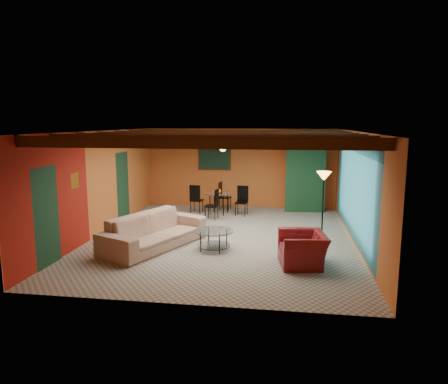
% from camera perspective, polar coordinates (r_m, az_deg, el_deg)
% --- Properties ---
extents(room, '(6.52, 8.01, 2.71)m').
position_cam_1_polar(room, '(10.41, -0.07, 6.50)').
color(room, gray).
rests_on(room, ground).
extents(sofa, '(2.10, 2.94, 0.80)m').
position_cam_1_polar(sofa, '(9.91, -9.53, -5.29)').
color(sofa, '#9D7865').
rests_on(sofa, ground).
extents(armchair, '(1.06, 1.17, 0.68)m').
position_cam_1_polar(armchair, '(8.77, 10.78, -7.71)').
color(armchair, maroon).
rests_on(armchair, ground).
extents(coffee_table, '(1.09, 1.09, 0.47)m').
position_cam_1_polar(coffee_table, '(9.64, -1.40, -6.60)').
color(coffee_table, white).
rests_on(coffee_table, ground).
extents(dining_table, '(2.03, 2.03, 0.94)m').
position_cam_1_polar(dining_table, '(13.28, -0.73, -1.04)').
color(dining_table, white).
rests_on(dining_table, ground).
extents(armoire, '(1.28, 0.70, 2.17)m').
position_cam_1_polar(armoire, '(14.00, 11.10, 1.89)').
color(armoire, maroon).
rests_on(armoire, ground).
extents(floor_lamp, '(0.47, 0.47, 1.77)m').
position_cam_1_polar(floor_lamp, '(10.26, 13.43, -2.12)').
color(floor_lamp, black).
rests_on(floor_lamp, ground).
extents(ceiling_fan, '(1.50, 1.50, 0.44)m').
position_cam_1_polar(ceiling_fan, '(10.30, -0.17, 6.47)').
color(ceiling_fan, '#472614').
rests_on(ceiling_fan, ceiling).
extents(painting, '(1.05, 0.03, 0.65)m').
position_cam_1_polar(painting, '(14.39, -1.33, 4.53)').
color(painting, black).
rests_on(painting, wall_back).
extents(potted_plant, '(0.51, 0.48, 0.46)m').
position_cam_1_polar(potted_plant, '(13.89, 11.27, 7.28)').
color(potted_plant, '#26661E').
rests_on(potted_plant, armoire).
extents(vase, '(0.18, 0.18, 0.17)m').
position_cam_1_polar(vase, '(13.19, -0.73, 1.33)').
color(vase, orange).
rests_on(vase, dining_table).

